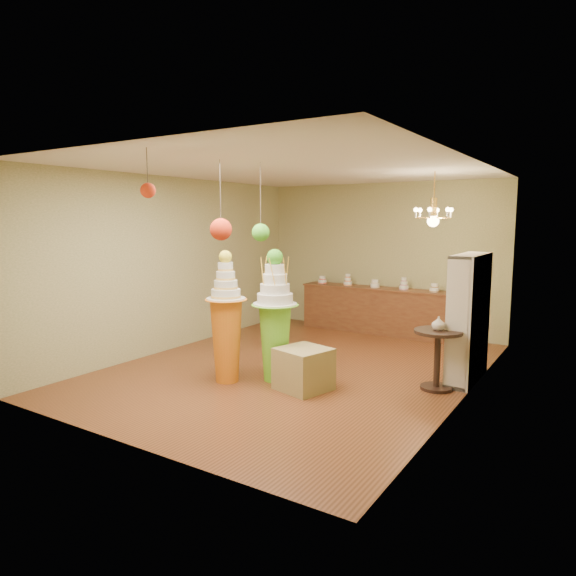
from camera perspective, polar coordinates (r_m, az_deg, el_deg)
The scene contains 17 objects.
floor at distance 8.02m, azimuth 1.09°, elevation -8.85°, with size 6.50×6.50×0.00m, color brown.
ceiling at distance 7.72m, azimuth 1.15°, elevation 13.02°, with size 6.50×6.50×0.00m, color silver.
wall_back at distance 10.63m, azimuth 10.29°, elevation 3.33°, with size 5.00×0.04×3.00m, color #989667.
wall_front at distance 5.25m, azimuth -17.66°, elevation -1.23°, with size 5.00×0.04×3.00m, color #989667.
wall_left at distance 9.27m, azimuth -12.21°, elevation 2.67°, with size 0.04×6.50×3.00m, color #989667.
wall_right at distance 6.78m, azimuth 19.48°, elevation 0.62°, with size 0.04×6.50×3.00m, color #989667.
pedestal_green at distance 7.23m, azimuth -1.45°, elevation -4.14°, with size 0.70×0.70×1.87m.
pedestal_orange at distance 7.25m, azimuth -6.85°, elevation -4.59°, with size 0.65×0.65×1.86m.
burlap_riser at distance 6.98m, azimuth 1.74°, elevation -8.98°, with size 0.62×0.62×0.56m, color #978552.
sideboard at distance 10.49m, azimuth 9.57°, elevation -2.33°, with size 3.04×0.54×1.16m.
shelving_unit at distance 7.67m, azimuth 19.46°, elevation -3.12°, with size 0.33×1.20×1.80m.
round_table at distance 7.19m, azimuth 16.28°, elevation -6.76°, with size 0.78×0.78×0.81m.
vase at distance 7.11m, azimuth 16.39°, elevation -3.79°, with size 0.18×0.18×0.18m, color beige.
pom_red_left at distance 6.42m, azimuth -7.46°, elevation 6.49°, with size 0.27×0.27×0.98m.
pom_green_mid at distance 6.67m, azimuth -3.06°, elevation 6.19°, with size 0.23×0.23×1.01m.
pom_red_right at distance 5.53m, azimuth -15.30°, elevation 10.43°, with size 0.16×0.16×0.51m.
chandelier at distance 8.23m, azimuth 15.84°, elevation 7.53°, with size 0.83×0.83×0.85m.
Camera 1 is at (4.00, -6.57, 2.28)m, focal length 32.00 mm.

